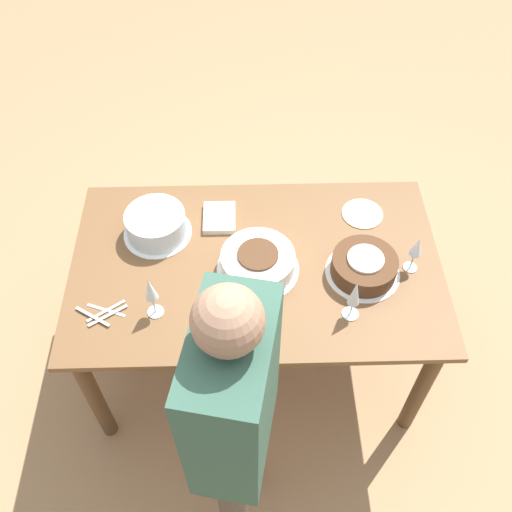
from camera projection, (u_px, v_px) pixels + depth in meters
name	position (u px, v px, depth m)	size (l,w,h in m)	color
ground_plane	(256.00, 352.00, 3.05)	(12.00, 12.00, 0.00)	#A87F56
dining_table	(256.00, 278.00, 2.53)	(1.59, 0.96, 0.77)	brown
cake_center_white	(258.00, 262.00, 2.39)	(0.35, 0.35, 0.11)	white
cake_front_chocolate	(364.00, 266.00, 2.38)	(0.32, 0.32, 0.10)	white
cake_back_decorated	(156.00, 224.00, 2.51)	(0.30, 0.30, 0.12)	white
wine_glass_near	(355.00, 295.00, 2.18)	(0.07, 0.07, 0.21)	silver
wine_glass_far	(417.00, 248.00, 2.33)	(0.06, 0.06, 0.19)	silver
wine_glass_extra	(150.00, 291.00, 2.17)	(0.07, 0.07, 0.22)	silver
dessert_plate_right	(362.00, 214.00, 2.62)	(0.19, 0.19, 0.01)	beige
fork_pile	(103.00, 313.00, 2.28)	(0.21, 0.13, 0.01)	silver
napkin_stack	(219.00, 218.00, 2.59)	(0.14, 0.18, 0.03)	silver
person_cutting	(235.00, 417.00, 1.79)	(0.30, 0.44, 1.65)	#4C4238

